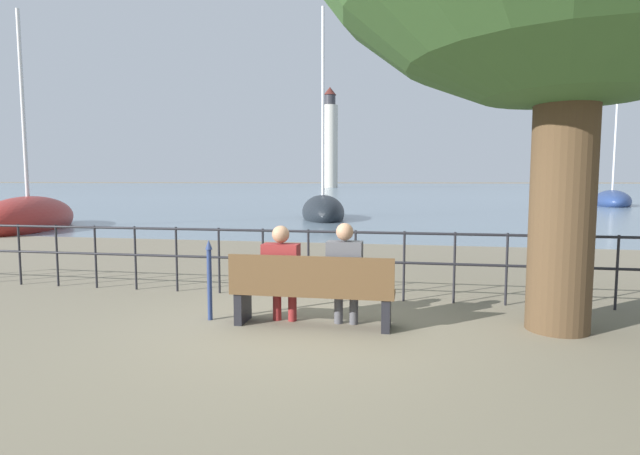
{
  "coord_description": "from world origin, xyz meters",
  "views": [
    {
      "loc": [
        1.18,
        -5.94,
        1.8
      ],
      "look_at": [
        0.0,
        0.5,
        1.18
      ],
      "focal_mm": 28.0,
      "sensor_mm": 36.0,
      "label": 1
    }
  ],
  "objects": [
    {
      "name": "ground_plane",
      "position": [
        0.0,
        0.0,
        0.0
      ],
      "size": [
        1000.0,
        1000.0,
        0.0
      ],
      "primitive_type": "plane",
      "color": "#7A705B"
    },
    {
      "name": "harbor_water",
      "position": [
        0.0,
        158.14,
        0.0
      ],
      "size": [
        600.0,
        300.0,
        0.01
      ],
      "color": "slate",
      "rests_on": "ground_plane"
    },
    {
      "name": "park_bench",
      "position": [
        0.0,
        -0.07,
        0.44
      ],
      "size": [
        2.01,
        0.45,
        0.9
      ],
      "color": "brown",
      "rests_on": "ground_plane"
    },
    {
      "name": "seated_person_left",
      "position": [
        -0.4,
        0.01,
        0.68
      ],
      "size": [
        0.45,
        0.35,
        1.24
      ],
      "color": "maroon",
      "rests_on": "ground_plane"
    },
    {
      "name": "seated_person_right",
      "position": [
        0.4,
        0.01,
        0.7
      ],
      "size": [
        0.43,
        0.35,
        1.29
      ],
      "color": "#4C4C51",
      "rests_on": "ground_plane"
    },
    {
      "name": "promenade_railing",
      "position": [
        -0.0,
        1.49,
        0.69
      ],
      "size": [
        15.3,
        0.04,
        1.05
      ],
      "color": "black",
      "rests_on": "ground_plane"
    },
    {
      "name": "closed_umbrella",
      "position": [
        -1.35,
        0.01,
        0.58
      ],
      "size": [
        0.09,
        0.09,
        1.05
      ],
      "color": "navy",
      "rests_on": "ground_plane"
    },
    {
      "name": "sailboat_0",
      "position": [
        15.56,
        42.86,
        0.34
      ],
      "size": [
        3.67,
        5.92,
        9.58
      ],
      "rotation": [
        0.0,
        0.0,
        -0.33
      ],
      "color": "white",
      "rests_on": "ground_plane"
    },
    {
      "name": "sailboat_1",
      "position": [
        -12.92,
        10.41,
        0.37
      ],
      "size": [
        4.62,
        7.06,
        8.5
      ],
      "rotation": [
        0.0,
        0.0,
        0.36
      ],
      "color": "maroon",
      "rests_on": "ground_plane"
    },
    {
      "name": "sailboat_2",
      "position": [
        15.33,
        33.0,
        0.37
      ],
      "size": [
        3.92,
        6.67,
        12.1
      ],
      "rotation": [
        0.0,
        0.0,
        -0.26
      ],
      "color": "navy",
      "rests_on": "ground_plane"
    },
    {
      "name": "sailboat_3",
      "position": [
        -2.89,
        17.02,
        0.37
      ],
      "size": [
        3.15,
        5.56,
        10.11
      ],
      "rotation": [
        0.0,
        0.0,
        0.24
      ],
      "color": "black",
      "rests_on": "ground_plane"
    },
    {
      "name": "harbor_lighthouse",
      "position": [
        -19.65,
        121.45,
        11.83
      ],
      "size": [
        4.07,
        4.07,
        25.43
      ],
      "color": "beige",
      "rests_on": "ground_plane"
    }
  ]
}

